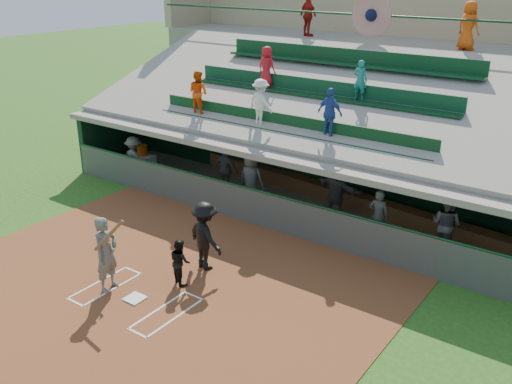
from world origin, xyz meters
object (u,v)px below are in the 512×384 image
Objects in this scene: home_plate at (135,298)px; batter_at_plate at (106,254)px; white_table at (143,165)px; catcher at (180,261)px; water_cooler at (142,150)px.

batter_at_plate reaches higher than home_plate.
catcher is at bearing -44.43° from white_table.
catcher is 8.03m from white_table.
batter_at_plate is 1.74m from catcher.
catcher reaches higher than water_cooler.
batter_at_plate is 2.34× the size of white_table.
batter_at_plate is at bearing 68.94° from catcher.
catcher is at bearing 73.03° from home_plate.
batter_at_plate is 1.69× the size of catcher.
batter_at_plate is 8.02m from white_table.
water_cooler is (-6.05, 6.16, 0.92)m from home_plate.
batter_at_plate is (-0.83, -0.02, 0.93)m from home_plate.
white_table is at bearing -53.28° from water_cooler.
batter_at_plate is at bearing -178.71° from home_plate.
white_table is 2.21× the size of water_cooler.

